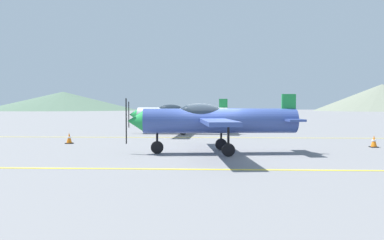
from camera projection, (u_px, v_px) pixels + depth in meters
The scene contains 9 objects.
ground_plane at pixel (213, 154), 15.44m from camera, with size 400.00×400.00×0.00m, color slate.
apron_line_near at pixel (215, 169), 11.60m from camera, with size 80.00×0.16×0.01m, color yellow.
apron_line_far at pixel (211, 138), 23.34m from camera, with size 80.00×0.16×0.01m, color yellow.
airplane_near at pixel (213, 120), 15.57m from camera, with size 7.38×8.47×2.53m.
airplane_mid at pixel (178, 114), 26.58m from camera, with size 7.34×8.46×2.53m.
traffic_cone_front at pixel (374, 141), 17.85m from camera, with size 0.36×0.36×0.59m.
traffic_cone_side at pixel (69, 138), 19.66m from camera, with size 0.36×0.36×0.59m.
hill_left at pixel (63, 101), 174.96m from camera, with size 71.03×71.03×8.87m, color #4C6651.
hill_centerleft at pixel (382, 98), 155.03m from camera, with size 56.05×56.05×11.32m, color slate.
Camera 1 is at (-0.24, -15.40, 2.01)m, focal length 34.29 mm.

